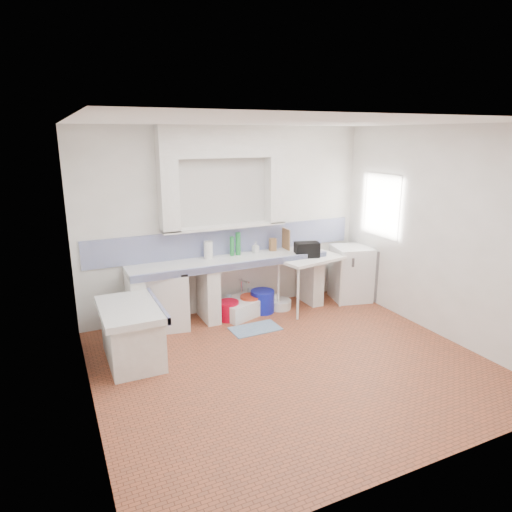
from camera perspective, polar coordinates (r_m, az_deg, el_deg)
name	(u,v)px	position (r m, az deg, el deg)	size (l,w,h in m)	color
floor	(291,363)	(5.61, 4.45, -13.37)	(4.50, 4.50, 0.00)	#A04E30
ceiling	(296,122)	(4.94, 5.14, 16.53)	(4.50, 4.50, 0.00)	white
wall_back	(228,221)	(6.86, -3.55, 4.40)	(4.50, 4.50, 0.00)	white
wall_front	(428,313)	(3.59, 20.89, -6.73)	(4.50, 4.50, 0.00)	white
wall_left	(81,277)	(4.47, -21.21, -2.52)	(4.50, 4.50, 0.00)	white
wall_right	(441,233)	(6.49, 22.31, 2.67)	(4.50, 4.50, 0.00)	white
alcove_mass	(223,141)	(6.59, -4.14, 14.23)	(1.90, 0.25, 0.45)	white
window_frame	(391,205)	(7.42, 16.64, 6.18)	(0.35, 0.86, 1.06)	#341D10
lace_valance	(385,181)	(7.28, 15.99, 9.08)	(0.01, 0.84, 0.24)	white
counter_slab	(230,261)	(6.68, -3.32, -0.66)	(3.00, 0.60, 0.08)	white
counter_lip	(237,266)	(6.43, -2.39, -1.28)	(3.00, 0.04, 0.10)	navy
counter_pier_left	(136,304)	(6.46, -14.92, -5.92)	(0.20, 0.55, 0.82)	white
counter_pier_mid	(208,293)	(6.70, -6.05, -4.71)	(0.20, 0.55, 0.82)	white
counter_pier_right	(310,278)	(7.42, 6.83, -2.75)	(0.20, 0.55, 0.82)	white
peninsula_top	(130,309)	(5.61, -15.60, -6.52)	(0.70, 1.10, 0.08)	white
peninsula_base	(132,336)	(5.74, -15.35, -9.77)	(0.60, 1.00, 0.62)	white
peninsula_lip	(158,305)	(5.66, -12.30, -6.09)	(0.04, 1.10, 0.10)	navy
backsplash	(229,241)	(6.91, -3.46, 1.93)	(4.27, 0.03, 0.40)	navy
stove	(167,300)	(6.54, -11.14, -5.47)	(0.57, 0.55, 0.81)	white
sink	(246,306)	(7.01, -1.23, -6.34)	(0.92, 0.50, 0.22)	white
side_table	(310,283)	(7.14, 6.85, -3.41)	(1.00, 0.56, 0.04)	white
fridge	(351,273)	(7.64, 11.91, -2.13)	(0.58, 0.58, 0.90)	white
bucket_red	(229,310)	(6.76, -3.48, -6.88)	(0.31, 0.31, 0.29)	red
bucket_orange	(250,305)	(6.97, -0.73, -6.16)	(0.31, 0.31, 0.29)	red
bucket_blue	(262,301)	(7.03, 0.81, -5.73)	(0.37, 0.37, 0.34)	#131BAB
basin_white	(280,304)	(7.20, 3.04, -6.09)	(0.36, 0.36, 0.14)	white
water_bottle_a	(229,303)	(7.04, -3.43, -5.97)	(0.08, 0.08, 0.28)	silver
water_bottle_b	(250,298)	(7.17, -0.71, -5.35)	(0.09, 0.09, 0.33)	silver
black_bag	(307,250)	(7.00, 6.44, 0.80)	(0.37, 0.21, 0.23)	black
green_bottle_a	(232,246)	(6.80, -3.06, 1.25)	(0.06, 0.06, 0.29)	#217E36
green_bottle_b	(238,244)	(6.83, -2.28, 1.57)	(0.08, 0.08, 0.35)	#217E36
knife_block	(273,245)	(7.09, 2.13, 1.45)	(0.10, 0.08, 0.20)	olive
cutting_board	(286,239)	(7.18, 3.80, 2.16)	(0.02, 0.24, 0.33)	olive
paper_towel	(208,250)	(6.68, -6.05, 0.78)	(0.13, 0.13, 0.26)	white
soap_bottle	(256,247)	(6.97, -0.05, 1.11)	(0.08, 0.08, 0.17)	white
rug	(255,329)	(6.49, -0.09, -9.16)	(0.70, 0.40, 0.01)	#275C8D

